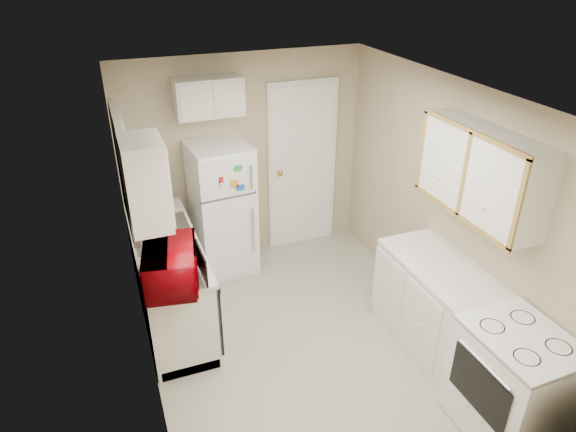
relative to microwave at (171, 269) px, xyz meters
name	(u,v)px	position (x,y,z in m)	size (l,w,h in m)	color
floor	(307,345)	(1.15, -0.15, -1.05)	(3.80, 3.80, 0.00)	beige
ceiling	(312,96)	(1.15, -0.15, 1.35)	(3.80, 3.80, 0.00)	white
wall_left	(140,270)	(-0.25, -0.15, 0.15)	(3.80, 3.80, 0.00)	tan
wall_right	(447,210)	(2.55, -0.15, 0.15)	(3.80, 3.80, 0.00)	tan
wall_back	(245,159)	(1.15, 1.75, 0.15)	(2.80, 2.80, 0.00)	tan
wall_front	(446,402)	(1.15, -2.05, 0.15)	(2.80, 2.80, 0.00)	tan
left_counter	(170,279)	(0.05, 0.75, -0.60)	(0.60, 1.80, 0.90)	silver
dishwasher	(213,304)	(0.34, 0.15, -0.56)	(0.03, 0.58, 0.72)	black
sink	(163,236)	(0.05, 0.90, -0.19)	(0.54, 0.74, 0.16)	gray
microwave	(171,269)	(0.00, 0.00, 0.00)	(0.34, 0.62, 0.41)	#860008
soap_bottle	(150,205)	(0.00, 1.34, -0.05)	(0.10, 0.10, 0.22)	silver
window_blinds	(124,170)	(-0.21, 0.90, 0.55)	(0.10, 0.98, 1.08)	silver
upper_cabinet_left	(146,184)	(-0.10, 0.07, 0.75)	(0.30, 0.45, 0.70)	silver
refrigerator	(223,209)	(0.78, 1.44, -0.29)	(0.63, 0.61, 1.52)	white
cabinet_over_fridge	(209,97)	(0.75, 1.60, 0.95)	(0.70, 0.30, 0.40)	silver
interior_door	(302,167)	(1.85, 1.71, -0.03)	(0.86, 0.06, 2.08)	white
right_counter	(463,334)	(2.25, -0.95, -0.60)	(0.60, 2.00, 0.90)	silver
stove	(511,384)	(2.22, -1.57, -0.58)	(0.63, 0.77, 0.94)	white
upper_cabinet_right	(481,172)	(2.40, -0.65, 0.75)	(0.30, 1.20, 0.70)	silver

